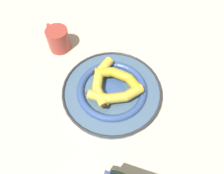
{
  "coord_description": "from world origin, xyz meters",
  "views": [
    {
      "loc": [
        -0.12,
        0.32,
        0.64
      ],
      "look_at": [
        0.03,
        -0.03,
        0.04
      ],
      "focal_mm": 35.0,
      "sensor_mm": 36.0,
      "label": 1
    }
  ],
  "objects_px": {
    "banana_a": "(115,96)",
    "banana_b": "(120,77)",
    "decorative_bowl": "(112,91)",
    "coffee_mug": "(58,39)",
    "banana_c": "(101,80)"
  },
  "relations": [
    {
      "from": "banana_a",
      "to": "banana_b",
      "type": "distance_m",
      "value": 0.07
    },
    {
      "from": "banana_c",
      "to": "decorative_bowl",
      "type": "bearing_deg",
      "value": 66.26
    },
    {
      "from": "banana_c",
      "to": "banana_b",
      "type": "bearing_deg",
      "value": 103.97
    },
    {
      "from": "banana_b",
      "to": "coffee_mug",
      "type": "bearing_deg",
      "value": -12.34
    },
    {
      "from": "decorative_bowl",
      "to": "banana_c",
      "type": "xyz_separation_m",
      "value": [
        0.04,
        -0.0,
        0.04
      ]
    },
    {
      "from": "banana_a",
      "to": "banana_c",
      "type": "relative_size",
      "value": 0.88
    },
    {
      "from": "banana_a",
      "to": "decorative_bowl",
      "type": "bearing_deg",
      "value": 94.71
    },
    {
      "from": "banana_c",
      "to": "coffee_mug",
      "type": "height_order",
      "value": "coffee_mug"
    },
    {
      "from": "decorative_bowl",
      "to": "coffee_mug",
      "type": "distance_m",
      "value": 0.3
    },
    {
      "from": "banana_a",
      "to": "coffee_mug",
      "type": "bearing_deg",
      "value": 122.2
    },
    {
      "from": "decorative_bowl",
      "to": "coffee_mug",
      "type": "height_order",
      "value": "coffee_mug"
    },
    {
      "from": "decorative_bowl",
      "to": "banana_c",
      "type": "bearing_deg",
      "value": -5.48
    },
    {
      "from": "decorative_bowl",
      "to": "coffee_mug",
      "type": "relative_size",
      "value": 2.75
    },
    {
      "from": "banana_b",
      "to": "banana_a",
      "type": "bearing_deg",
      "value": 101.17
    },
    {
      "from": "banana_c",
      "to": "coffee_mug",
      "type": "distance_m",
      "value": 0.26
    }
  ]
}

